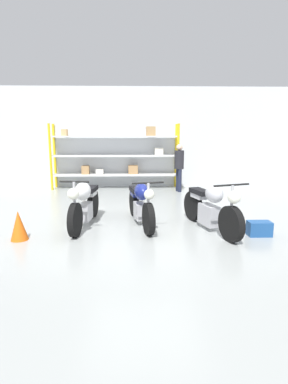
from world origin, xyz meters
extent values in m
plane|color=#9EA3A0|center=(0.00, 0.00, 0.00)|extent=(30.00, 30.00, 0.00)
cube|color=silver|center=(0.00, 5.15, 1.80)|extent=(30.00, 0.08, 3.60)
cylinder|color=yellow|center=(-3.12, 4.51, 1.15)|extent=(0.08, 0.08, 2.29)
cylinder|color=yellow|center=(1.32, 4.51, 1.15)|extent=(0.08, 0.08, 2.29)
cylinder|color=yellow|center=(-3.12, 5.06, 1.15)|extent=(0.08, 0.08, 2.29)
cylinder|color=yellow|center=(1.32, 5.06, 1.15)|extent=(0.08, 0.08, 2.29)
cube|color=silver|center=(-0.90, 4.78, 0.49)|extent=(4.43, 0.55, 0.05)
cube|color=silver|center=(-0.90, 4.78, 1.17)|extent=(4.43, 0.55, 0.05)
cube|color=silver|center=(-0.90, 4.78, 1.85)|extent=(4.43, 0.55, 0.05)
cube|color=silver|center=(0.67, 4.88, 1.32)|extent=(0.31, 0.24, 0.25)
cube|color=tan|center=(0.36, 4.72, 2.03)|extent=(0.33, 0.33, 0.32)
cube|color=#A87F51|center=(-1.98, 4.83, 0.67)|extent=(0.28, 0.28, 0.30)
cube|color=silver|center=(-1.47, 4.76, 0.60)|extent=(0.29, 0.32, 0.17)
cube|color=tan|center=(-2.66, 4.80, 1.99)|extent=(0.19, 0.26, 0.23)
cube|color=#A87F51|center=(-0.27, 4.85, 0.67)|extent=(0.35, 0.30, 0.31)
cylinder|color=black|center=(-1.34, -0.44, 0.33)|extent=(0.18, 0.67, 0.66)
cylinder|color=black|center=(-1.19, 0.97, 0.33)|extent=(0.18, 0.67, 0.66)
cube|color=#ADADB2|center=(-1.26, 0.31, 0.30)|extent=(0.25, 0.46, 0.37)
ellipsoid|color=silver|center=(-1.27, 0.14, 0.77)|extent=(0.37, 0.54, 0.37)
cube|color=black|center=(-1.22, 0.70, 0.72)|extent=(0.32, 0.60, 0.10)
cube|color=silver|center=(-1.21, 0.72, 0.63)|extent=(0.27, 0.42, 0.12)
cylinder|color=#ADADB2|center=(-1.33, -0.42, 0.69)|extent=(0.05, 0.05, 0.73)
sphere|color=silver|center=(-1.34, -0.49, 0.85)|extent=(0.22, 0.22, 0.22)
cylinder|color=black|center=(-1.33, -0.40, 1.06)|extent=(0.56, 0.09, 0.04)
cylinder|color=black|center=(0.06, -0.38, 0.32)|extent=(0.24, 0.65, 0.64)
cylinder|color=black|center=(-0.22, 1.04, 0.32)|extent=(0.24, 0.65, 0.64)
cube|color=#ADADB2|center=(-0.09, 0.37, 0.29)|extent=(0.29, 0.46, 0.35)
ellipsoid|color=navy|center=(-0.06, 0.21, 0.74)|extent=(0.40, 0.57, 0.35)
cube|color=black|center=(-0.16, 0.74, 0.69)|extent=(0.35, 0.57, 0.10)
cube|color=navy|center=(-0.17, 0.79, 0.60)|extent=(0.28, 0.41, 0.12)
cylinder|color=#ADADB2|center=(0.06, -0.37, 0.67)|extent=(0.06, 0.06, 0.70)
sphere|color=silver|center=(0.07, -0.43, 0.81)|extent=(0.20, 0.20, 0.20)
cylinder|color=black|center=(0.05, -0.34, 1.02)|extent=(0.62, 0.16, 0.04)
cylinder|color=black|center=(1.55, -0.80, 0.33)|extent=(0.32, 0.68, 0.67)
cylinder|color=black|center=(1.12, 0.60, 0.33)|extent=(0.32, 0.68, 0.67)
cube|color=#ADADB2|center=(1.32, -0.05, 0.30)|extent=(0.37, 0.55, 0.42)
ellipsoid|color=#B7B7BF|center=(1.37, -0.22, 0.77)|extent=(0.42, 0.55, 0.34)
cube|color=black|center=(1.21, 0.32, 0.72)|extent=(0.40, 0.63, 0.10)
cube|color=#B7B7BF|center=(1.19, 0.35, 0.63)|extent=(0.32, 0.45, 0.12)
cylinder|color=#ADADB2|center=(1.54, -0.78, 0.69)|extent=(0.06, 0.06, 0.71)
sphere|color=silver|center=(1.56, -0.85, 0.84)|extent=(0.23, 0.23, 0.23)
cylinder|color=black|center=(1.53, -0.75, 1.04)|extent=(0.70, 0.24, 0.04)
cylinder|color=#1E2338|center=(1.27, 4.18, 0.39)|extent=(0.13, 0.13, 0.78)
cylinder|color=#1E2338|center=(1.32, 4.00, 0.39)|extent=(0.13, 0.13, 0.78)
cylinder|color=#232328|center=(1.30, 4.09, 1.09)|extent=(0.39, 0.39, 0.62)
sphere|color=beige|center=(1.30, 4.09, 1.50)|extent=(0.21, 0.21, 0.21)
cube|color=#1E4C8C|center=(2.21, -0.49, 0.14)|extent=(0.44, 0.26, 0.28)
cone|color=orange|center=(-2.35, -0.60, 0.28)|extent=(0.32, 0.32, 0.55)
camera|label=1|loc=(-0.19, -5.96, 1.94)|focal=28.00mm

